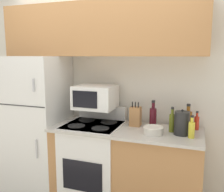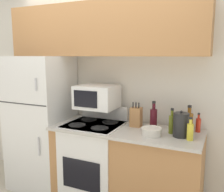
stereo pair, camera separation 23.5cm
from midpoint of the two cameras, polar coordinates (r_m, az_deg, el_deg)
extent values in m
cube|color=silver|center=(3.12, -3.47, 1.32)|extent=(8.00, 0.05, 2.55)
cube|color=#B27A47|center=(2.90, 0.70, -16.42)|extent=(1.62, 0.59, 0.89)
cube|color=#BCB7AD|center=(2.72, 0.58, -7.78)|extent=(1.62, 0.63, 0.03)
cube|color=white|center=(3.32, -18.87, -6.21)|extent=(0.73, 0.63, 1.70)
cube|color=#383838|center=(3.02, -22.80, -2.00)|extent=(0.71, 0.01, 0.01)
cylinder|color=#B7B7BC|center=(2.82, -19.84, 2.30)|extent=(0.02, 0.02, 0.14)
cylinder|color=#B7B7BC|center=(2.99, -19.07, -11.39)|extent=(0.02, 0.02, 0.22)
cube|color=#B27A47|center=(2.91, -5.22, 14.86)|extent=(2.35, 0.36, 0.59)
cube|color=white|center=(3.02, -6.54, -15.04)|extent=(0.63, 0.59, 0.93)
cube|color=black|center=(2.79, -9.38, -17.71)|extent=(0.46, 0.01, 0.34)
cube|color=#2D2D2D|center=(2.86, -6.72, -6.58)|extent=(0.61, 0.57, 0.01)
cube|color=white|center=(3.08, -4.43, -3.70)|extent=(0.61, 0.06, 0.16)
cylinder|color=black|center=(2.81, -10.53, -6.74)|extent=(0.19, 0.19, 0.01)
cylinder|color=black|center=(2.68, -5.21, -7.40)|extent=(0.19, 0.19, 0.01)
cylinder|color=black|center=(3.03, -8.05, -5.49)|extent=(0.19, 0.19, 0.01)
cylinder|color=black|center=(2.91, -3.05, -6.01)|extent=(0.19, 0.19, 0.01)
cube|color=white|center=(2.89, -6.12, -0.23)|extent=(0.45, 0.38, 0.26)
cube|color=black|center=(2.74, -8.71, -0.81)|extent=(0.29, 0.01, 0.18)
cube|color=#B27A47|center=(2.79, 2.98, -4.74)|extent=(0.12, 0.11, 0.21)
cylinder|color=black|center=(2.76, 2.28, -1.98)|extent=(0.01, 0.01, 0.06)
cylinder|color=black|center=(2.75, 2.94, -2.02)|extent=(0.01, 0.01, 0.06)
cylinder|color=black|center=(2.74, 3.61, -2.07)|extent=(0.01, 0.01, 0.06)
cylinder|color=silver|center=(2.53, 6.78, -7.92)|extent=(0.19, 0.19, 0.07)
torus|color=silver|center=(2.52, 6.79, -7.14)|extent=(0.20, 0.20, 0.01)
cylinder|color=red|center=(2.77, 16.50, -6.02)|extent=(0.05, 0.05, 0.14)
cylinder|color=red|center=(2.74, 16.58, -4.17)|extent=(0.02, 0.02, 0.04)
cylinder|color=black|center=(2.74, 16.61, -3.55)|extent=(0.02, 0.03, 0.02)
cylinder|color=gold|center=(2.48, 15.15, -7.57)|extent=(0.06, 0.06, 0.15)
cylinder|color=gold|center=(2.45, 15.25, -5.31)|extent=(0.03, 0.03, 0.05)
cylinder|color=black|center=(2.45, 15.29, -4.56)|extent=(0.03, 0.03, 0.02)
cylinder|color=#5B6619|center=(2.63, 11.07, -6.15)|extent=(0.06, 0.06, 0.18)
cylinder|color=#5B6619|center=(2.60, 11.15, -3.60)|extent=(0.03, 0.03, 0.06)
cylinder|color=black|center=(2.59, 11.18, -2.76)|extent=(0.03, 0.03, 0.02)
cylinder|color=#470F19|center=(2.75, 6.95, -5.02)|extent=(0.08, 0.08, 0.21)
cylinder|color=#470F19|center=(2.72, 7.01, -2.21)|extent=(0.03, 0.03, 0.07)
cylinder|color=black|center=(2.71, 7.02, -1.28)|extent=(0.04, 0.04, 0.02)
cylinder|color=brown|center=(2.73, 14.61, -5.54)|extent=(0.08, 0.08, 0.20)
cylinder|color=brown|center=(2.70, 14.72, -2.90)|extent=(0.04, 0.04, 0.06)
cylinder|color=black|center=(2.69, 14.76, -2.02)|extent=(0.04, 0.04, 0.02)
cylinder|color=black|center=(2.55, 13.13, -6.10)|extent=(0.15, 0.15, 0.24)
sphere|color=black|center=(2.51, 13.24, -3.25)|extent=(0.02, 0.02, 0.02)
camera|label=1|loc=(0.12, -92.51, -0.41)|focal=40.00mm
camera|label=2|loc=(0.12, 87.49, 0.41)|focal=40.00mm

